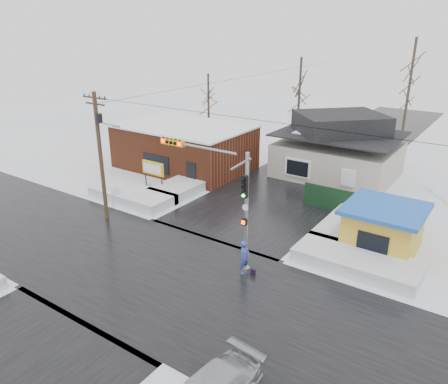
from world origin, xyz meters
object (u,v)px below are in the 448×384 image
Objects in this scene: traffic_signal at (222,192)px; kiosk at (383,228)px; marquee_sign at (153,169)px; utility_pole at (101,150)px; pedestrian at (244,257)px.

kiosk is at bearing 44.84° from traffic_signal.
utility_pole is at bearing -79.87° from marquee_sign.
marquee_sign is at bearing 150.28° from traffic_signal.
utility_pole is 1.96× the size of kiosk.
utility_pole is 4.63× the size of pedestrian.
traffic_signal is 3.60× the size of pedestrian.
kiosk is at bearing 1.55° from marquee_sign.
kiosk is (18.50, 0.50, -0.46)m from marquee_sign.
traffic_signal is 3.90m from pedestrian.
utility_pole is 3.53× the size of marquee_sign.
utility_pole is at bearing 177.05° from traffic_signal.
utility_pole is (-10.36, 0.53, 0.57)m from traffic_signal.
utility_pole is 18.95m from kiosk.
traffic_signal is 0.78× the size of utility_pole.
marquee_sign is (-11.43, 6.53, -2.62)m from traffic_signal.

